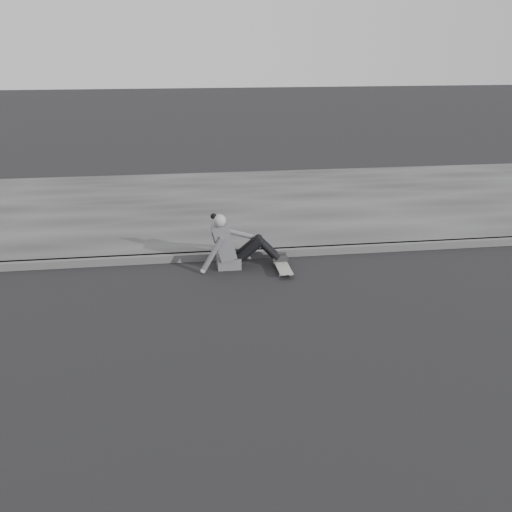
% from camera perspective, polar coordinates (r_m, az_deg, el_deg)
% --- Properties ---
extents(ground, '(80.00, 80.00, 0.00)m').
position_cam_1_polar(ground, '(7.28, 11.41, -6.79)').
color(ground, black).
rests_on(ground, ground).
extents(curb, '(24.00, 0.16, 0.12)m').
position_cam_1_polar(curb, '(9.51, 6.42, 0.56)').
color(curb, '#4D4D4D').
rests_on(curb, ground).
extents(sidewalk, '(24.00, 6.00, 0.12)m').
position_cam_1_polar(sidewalk, '(12.32, 2.97, 5.32)').
color(sidewalk, '#3B3B3B').
rests_on(sidewalk, ground).
extents(skateboard, '(0.20, 0.78, 0.09)m').
position_cam_1_polar(skateboard, '(8.78, 2.63, -0.98)').
color(skateboard, gray).
rests_on(skateboard, ground).
extents(seated_woman, '(1.38, 0.46, 0.88)m').
position_cam_1_polar(seated_woman, '(8.81, -2.34, 1.10)').
color(seated_woman, '#555558').
rests_on(seated_woman, ground).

